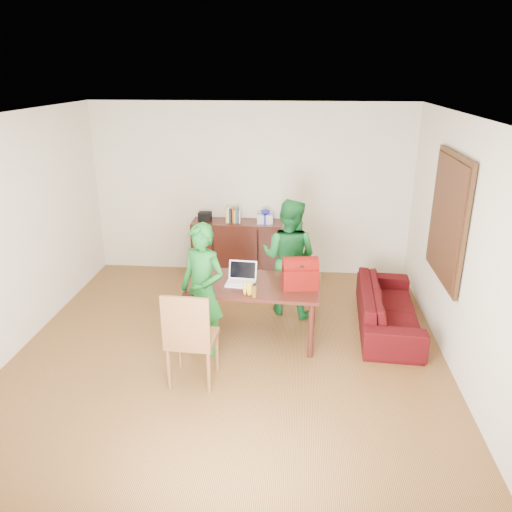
# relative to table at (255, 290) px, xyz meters

# --- Properties ---
(room) EXTENTS (5.20, 5.70, 2.90)m
(room) POSITION_rel_table_xyz_m (-0.25, -0.40, 0.67)
(room) COLOR #4D2A13
(room) RESTS_ON ground
(table) EXTENTS (1.60, 0.95, 0.73)m
(table) POSITION_rel_table_xyz_m (0.00, 0.00, 0.00)
(table) COLOR black
(table) RESTS_ON ground
(chair) EXTENTS (0.51, 0.49, 1.08)m
(chair) POSITION_rel_table_xyz_m (-0.57, -0.98, -0.33)
(chair) COLOR brown
(chair) RESTS_ON ground
(person_near) EXTENTS (0.67, 0.57, 1.56)m
(person_near) POSITION_rel_table_xyz_m (-0.56, -0.34, 0.14)
(person_near) COLOR #166320
(person_near) RESTS_ON ground
(person_far) EXTENTS (0.93, 0.82, 1.59)m
(person_far) POSITION_rel_table_xyz_m (0.39, 0.76, 0.15)
(person_far) COLOR #166428
(person_far) RESTS_ON ground
(laptop) EXTENTS (0.36, 0.26, 0.24)m
(laptop) POSITION_rel_table_xyz_m (-0.16, -0.04, 0.13)
(laptop) COLOR white
(laptop) RESTS_ON table
(bananas) EXTENTS (0.17, 0.13, 0.06)m
(bananas) POSITION_rel_table_xyz_m (-0.04, -0.32, 0.12)
(bananas) COLOR yellow
(bananas) RESTS_ON table
(bottle) EXTENTS (0.06, 0.06, 0.17)m
(bottle) POSITION_rel_table_xyz_m (0.03, -0.38, 0.17)
(bottle) COLOR brown
(bottle) RESTS_ON table
(red_bag) EXTENTS (0.43, 0.29, 0.30)m
(red_bag) POSITION_rel_table_xyz_m (0.54, -0.07, 0.24)
(red_bag) COLOR #6C0A07
(red_bag) RESTS_ON table
(sofa) EXTENTS (0.83, 1.88, 0.54)m
(sofa) POSITION_rel_table_xyz_m (1.69, 0.44, -0.37)
(sofa) COLOR #3D080F
(sofa) RESTS_ON ground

